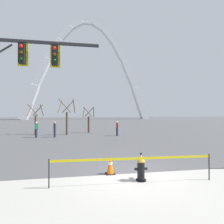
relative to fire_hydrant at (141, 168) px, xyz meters
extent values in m
plane|color=#474749|center=(-0.12, 0.76, -0.47)|extent=(240.00, 240.00, 0.00)
cylinder|color=black|center=(0.00, -0.01, -0.44)|extent=(0.36, 0.36, 0.05)
cylinder|color=black|center=(0.00, -0.01, -0.11)|extent=(0.26, 0.26, 0.62)
cylinder|color=#A8842D|center=(0.00, -0.01, 0.22)|extent=(0.30, 0.30, 0.04)
cone|color=#A8842D|center=(0.00, -0.01, 0.35)|extent=(0.30, 0.30, 0.22)
cylinder|color=black|center=(0.00, -0.01, 0.49)|extent=(0.06, 0.06, 0.06)
cylinder|color=black|center=(-0.18, -0.01, -0.04)|extent=(0.10, 0.09, 0.09)
cylinder|color=black|center=(0.18, -0.01, -0.04)|extent=(0.10, 0.09, 0.09)
cylinder|color=black|center=(0.00, 0.19, -0.14)|extent=(0.13, 0.14, 0.13)
cylinder|color=black|center=(0.00, 0.27, -0.14)|extent=(0.15, 0.03, 0.15)
cylinder|color=#232326|center=(-3.10, -0.14, 0.00)|extent=(0.04, 0.04, 0.94)
cylinder|color=#232326|center=(2.44, -0.35, 0.00)|extent=(0.04, 0.04, 0.94)
cube|color=yellow|center=(-0.33, -0.24, 0.39)|extent=(5.54, 0.21, 0.08)
cube|color=black|center=(-0.97, 0.87, -0.45)|extent=(0.36, 0.36, 0.03)
cone|color=orange|center=(-0.97, 0.87, -0.09)|extent=(0.28, 0.28, 0.70)
cylinder|color=white|center=(-0.97, 0.87, -0.05)|extent=(0.17, 0.17, 0.08)
cube|color=#232326|center=(-4.41, 2.28, 5.13)|extent=(6.20, 0.12, 0.12)
cube|color=black|center=(-4.71, 2.28, 4.58)|extent=(0.26, 0.24, 0.90)
cube|color=gold|center=(-4.71, 2.42, 4.58)|extent=(0.44, 0.03, 1.04)
sphere|color=red|center=(-4.71, 2.15, 4.86)|extent=(0.16, 0.16, 0.16)
sphere|color=#392706|center=(-4.71, 2.15, 4.58)|extent=(0.16, 0.16, 0.16)
sphere|color=black|center=(-4.71, 2.15, 4.30)|extent=(0.16, 0.16, 0.16)
cube|color=black|center=(-3.31, 2.28, 4.58)|extent=(0.26, 0.24, 0.90)
cube|color=gold|center=(-3.31, 2.42, 4.58)|extent=(0.44, 0.03, 1.04)
sphere|color=red|center=(-3.31, 2.15, 4.86)|extent=(0.16, 0.16, 0.16)
sphere|color=#392706|center=(-3.31, 2.15, 4.58)|extent=(0.16, 0.16, 0.16)
sphere|color=black|center=(-3.31, 2.15, 4.30)|extent=(0.16, 0.16, 0.16)
cube|color=silver|center=(-23.25, 68.59, 6.36)|extent=(7.60, 3.11, 14.75)
cube|color=silver|center=(-18.63, 68.59, 18.66)|extent=(7.23, 2.78, 12.10)
cube|color=silver|center=(-14.00, 68.59, 28.22)|extent=(6.81, 2.46, 9.49)
cube|color=silver|center=(-9.38, 68.59, 35.05)|extent=(6.31, 2.13, 6.92)
cube|color=silver|center=(-4.75, 68.59, 39.15)|extent=(5.63, 1.80, 4.33)
cube|color=silver|center=(-0.12, 68.59, 40.51)|extent=(4.73, 1.47, 1.47)
cube|color=silver|center=(4.50, 68.59, 39.15)|extent=(5.63, 1.80, 4.33)
cube|color=silver|center=(9.13, 68.59, 35.05)|extent=(6.31, 2.13, 6.92)
cube|color=silver|center=(13.75, 68.59, 28.22)|extent=(6.81, 2.46, 9.49)
cube|color=silver|center=(18.38, 68.59, 18.66)|extent=(7.23, 2.78, 12.10)
cube|color=silver|center=(23.01, 68.59, 6.36)|extent=(7.60, 3.11, 14.75)
cylinder|color=brown|center=(-7.42, 15.38, 0.64)|extent=(0.24, 0.24, 2.21)
cylinder|color=brown|center=(-8.09, 15.51, 2.35)|extent=(0.32, 1.20, 1.33)
cylinder|color=brown|center=(-6.73, 15.31, 2.35)|extent=(0.20, 1.21, 1.33)
cylinder|color=brown|center=(-7.35, 16.06, 2.35)|extent=(1.21, 0.20, 1.33)
cylinder|color=brown|center=(-7.56, 14.70, 2.35)|extent=(1.20, 0.34, 1.33)
cylinder|color=brown|center=(-3.84, 14.53, 0.81)|extent=(0.24, 0.24, 2.56)
cylinder|color=brown|center=(-4.62, 14.69, 2.79)|extent=(0.35, 1.38, 1.54)
cylinder|color=brown|center=(-3.05, 14.45, 2.79)|extent=(0.22, 1.39, 1.54)
cylinder|color=brown|center=(-3.76, 15.33, 2.79)|extent=(1.39, 0.22, 1.54)
cylinder|color=brown|center=(-4.01, 13.75, 2.79)|extent=(1.38, 0.38, 1.54)
cylinder|color=#473323|center=(-1.32, 16.30, 0.55)|extent=(0.24, 0.24, 2.04)
cylinder|color=#473323|center=(-1.95, 16.42, 2.13)|extent=(0.30, 1.12, 1.23)
cylinder|color=#473323|center=(-0.69, 16.23, 2.13)|extent=(0.19, 1.13, 1.23)
cylinder|color=#473323|center=(-1.26, 16.93, 2.13)|extent=(1.13, 0.19, 1.23)
cylinder|color=#473323|center=(-1.46, 15.68, 2.13)|extent=(1.11, 0.32, 1.23)
cylinder|color=#232847|center=(-6.62, 12.50, -0.05)|extent=(0.22, 0.22, 0.84)
cube|color=#23754C|center=(-6.62, 12.50, 0.64)|extent=(0.38, 0.28, 0.54)
sphere|color=beige|center=(-6.62, 12.50, 1.02)|extent=(0.20, 0.20, 0.20)
cylinder|color=#232847|center=(-4.86, 12.51, -0.05)|extent=(0.22, 0.22, 0.84)
cube|color=#333338|center=(-4.86, 12.51, 0.64)|extent=(0.23, 0.36, 0.54)
sphere|color=tan|center=(-4.86, 12.51, 1.02)|extent=(0.20, 0.20, 0.20)
cylinder|color=#232847|center=(1.60, 12.57, -0.05)|extent=(0.22, 0.22, 0.84)
cube|color=#B22323|center=(1.60, 12.57, 0.64)|extent=(0.25, 0.37, 0.54)
sphere|color=beige|center=(1.60, 12.57, 1.02)|extent=(0.20, 0.20, 0.20)
camera|label=1|loc=(-2.04, -6.01, 1.92)|focal=28.18mm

